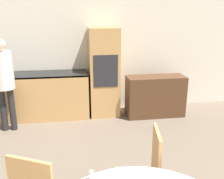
# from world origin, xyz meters

# --- Properties ---
(wall_back) EXTENTS (6.63, 0.05, 2.60)m
(wall_back) POSITION_xyz_m (0.00, 5.59, 1.30)
(wall_back) COLOR silver
(wall_back) RESTS_ON ground_plane
(kitchen_counter) EXTENTS (2.27, 0.60, 0.88)m
(kitchen_counter) POSITION_xyz_m (-1.33, 5.25, 0.45)
(kitchen_counter) COLOR tan
(kitchen_counter) RESTS_ON ground_plane
(oven_unit) EXTENTS (0.57, 0.59, 1.72)m
(oven_unit) POSITION_xyz_m (0.13, 5.25, 0.86)
(oven_unit) COLOR tan
(oven_unit) RESTS_ON ground_plane
(sideboard) EXTENTS (1.13, 0.45, 0.80)m
(sideboard) POSITION_xyz_m (1.12, 5.00, 0.40)
(sideboard) COLOR #51331E
(sideboard) RESTS_ON ground_plane
(chair_far_right) EXTENTS (0.47, 0.47, 0.95)m
(chair_far_right) POSITION_xyz_m (0.17, 2.43, 0.53)
(chair_far_right) COLOR tan
(chair_far_right) RESTS_ON ground_plane
(person_standing) EXTENTS (0.33, 0.33, 1.59)m
(person_standing) POSITION_xyz_m (-1.61, 4.74, 0.98)
(person_standing) COLOR #262628
(person_standing) RESTS_ON ground_plane
(salt_shaker) EXTENTS (0.03, 0.03, 0.09)m
(salt_shaker) POSITION_xyz_m (-0.36, 2.06, 0.81)
(salt_shaker) COLOR white
(salt_shaker) RESTS_ON dining_table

